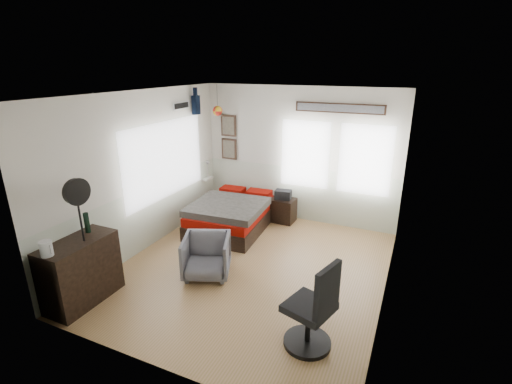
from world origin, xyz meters
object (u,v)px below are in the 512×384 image
Objects in this scene: armchair at (206,256)px; task_chair at (313,314)px; bed at (232,215)px; nightstand at (283,210)px; dresser at (81,271)px.

armchair is 0.64× the size of task_chair.
armchair is at bearing -79.04° from bed.
task_chair is at bearing -50.88° from bed.
bed is 2.71× the size of armchair.
dresser is at bearing -110.38° from nightstand.
nightstand is at bearing 59.29° from armchair.
armchair is 2.09m from task_chair.
dresser is 1.42× the size of armchair.
bed is 3.45m from task_chair.
task_chair is (1.56, -3.25, 0.21)m from nightstand.
bed is 1.90× the size of dresser.
task_chair is (1.91, -0.84, 0.13)m from armchair.
task_chair is at bearing 7.57° from dresser.
task_chair is at bearing -46.31° from armchair.
bed reaches higher than nightstand.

